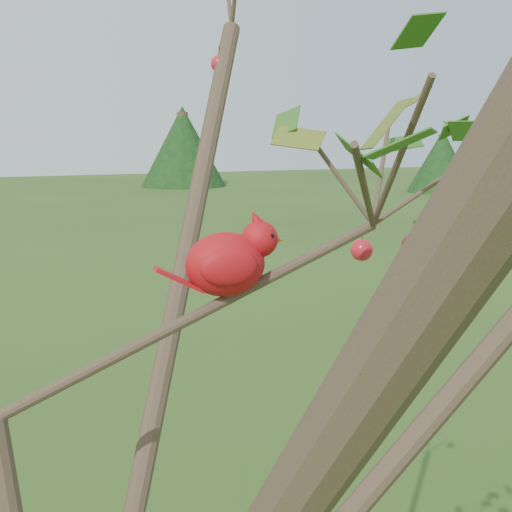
{
  "coord_description": "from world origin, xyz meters",
  "views": [
    {
      "loc": [
        -0.07,
        -0.83,
        2.34
      ],
      "look_at": [
        0.34,
        0.07,
        2.16
      ],
      "focal_mm": 45.0,
      "sensor_mm": 36.0,
      "label": 1
    }
  ],
  "objects": [
    {
      "name": "cardinal",
      "position": [
        0.3,
        0.07,
        2.16
      ],
      "size": [
        0.21,
        0.11,
        0.14
      ],
      "rotation": [
        0.0,
        0.0,
        -0.11
      ],
      "color": "red",
      "rests_on": "ground"
    },
    {
      "name": "crabapple_tree",
      "position": [
        0.03,
        -0.02,
        2.12
      ],
      "size": [
        2.35,
        2.05,
        2.95
      ],
      "color": "#412D23",
      "rests_on": "ground"
    }
  ]
}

